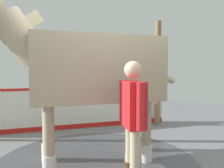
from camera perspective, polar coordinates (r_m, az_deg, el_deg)
The scene contains 6 objects.
ground_plane at distance 3.87m, azimuth -1.48°, elevation -20.00°, with size 16.00×16.00×0.02m, color gray.
wet_patch at distance 4.09m, azimuth -3.85°, elevation -18.47°, with size 3.39×3.39×0.00m, color #4C4C54.
barrier_wall at distance 6.07m, azimuth -9.13°, elevation -6.23°, with size 4.35×2.77×1.08m.
roof_post_far at distance 6.42m, azimuth 11.29°, elevation 2.56°, with size 0.16×0.16×2.84m, color olive.
horse at distance 3.76m, azimuth -5.50°, elevation 3.42°, with size 2.97×2.11×2.60m.
handler at distance 2.94m, azimuth 5.13°, elevation -8.07°, with size 0.47×0.55×1.65m.
Camera 1 is at (2.66, 2.34, 1.55)m, focal length 36.81 mm.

